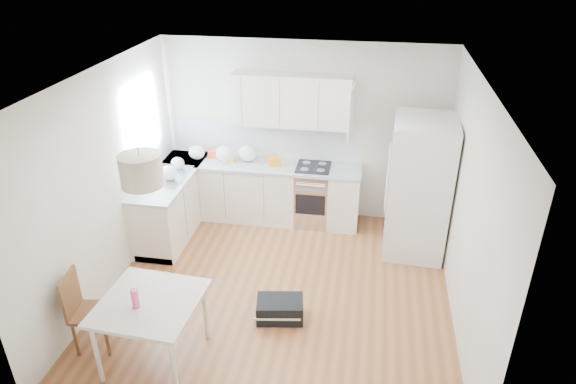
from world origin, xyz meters
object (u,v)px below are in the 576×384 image
Objects in this scene: dining_chair at (93,311)px; gym_bag at (280,309)px; refrigerator at (420,187)px; dining_table at (150,308)px.

gym_bag is at bearing 13.91° from dining_chair.
refrigerator is 1.86× the size of dining_table.
dining_table is 1.92× the size of gym_bag.
refrigerator is at bearing 28.16° from dining_chair.
dining_table reaches higher than gym_bag.
refrigerator reaches higher than gym_bag.
refrigerator is 2.54m from gym_bag.
dining_chair is (-0.71, 0.09, -0.22)m from dining_table.
gym_bag is at bearing 39.77° from dining_table.
dining_table is 1.54m from gym_bag.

